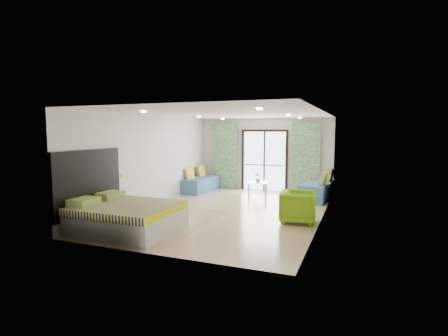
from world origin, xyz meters
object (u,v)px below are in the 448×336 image
(bed, at_px, (125,217))
(daybed_left, at_px, (201,184))
(coffee_table, at_px, (257,184))
(armchair, at_px, (298,205))
(daybed_right, at_px, (318,190))

(bed, bearing_deg, daybed_left, 96.83)
(coffee_table, distance_m, armchair, 3.77)
(armchair, bearing_deg, coffee_table, 25.48)
(daybed_right, relative_size, coffee_table, 2.49)
(daybed_left, bearing_deg, bed, -79.58)
(daybed_left, bearing_deg, coffee_table, 5.66)
(daybed_left, xyz_separation_m, armchair, (4.11, -3.14, 0.14))
(coffee_table, bearing_deg, armchair, -58.68)
(coffee_table, height_order, armchair, armchair)
(daybed_left, relative_size, coffee_table, 2.25)
(coffee_table, xyz_separation_m, armchair, (1.96, -3.22, 0.03))
(bed, distance_m, daybed_left, 5.35)
(bed, distance_m, daybed_right, 6.41)
(daybed_left, distance_m, armchair, 5.17)
(daybed_left, distance_m, daybed_right, 4.23)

